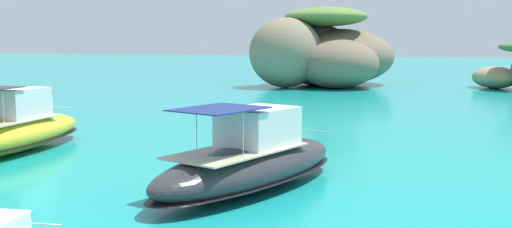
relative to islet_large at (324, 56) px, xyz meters
The scene contains 3 objects.
islet_large is the anchor object (origin of this frame).
motorboat_yellow 49.43m from the islet_large, 95.02° to the right, with size 4.19×11.15×3.42m.
motorboat_charcoal 53.01m from the islet_large, 79.37° to the right, with size 6.01×10.96×3.28m.
Camera 1 is at (9.52, -9.79, 5.66)m, focal length 41.33 mm.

